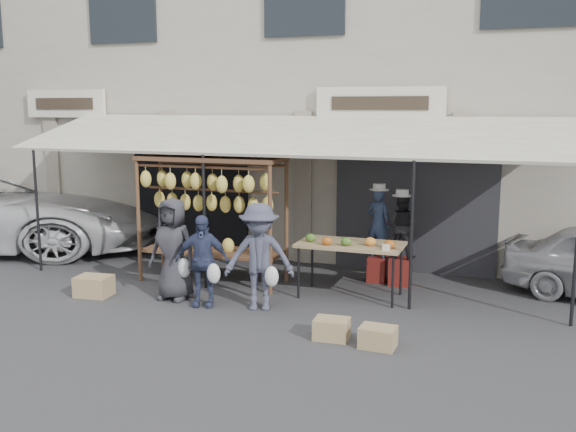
{
  "coord_description": "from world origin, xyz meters",
  "views": [
    {
      "loc": [
        3.94,
        -8.45,
        3.1
      ],
      "look_at": [
        0.42,
        1.4,
        1.3
      ],
      "focal_mm": 40.0,
      "sensor_mm": 36.0,
      "label": 1
    }
  ],
  "objects_px": {
    "vendor_right": "(401,226)",
    "customer_right": "(259,257)",
    "customer_left": "(173,249)",
    "customer_mid": "(202,261)",
    "produce_table": "(350,245)",
    "crate_far": "(94,286)",
    "vendor_left": "(378,223)",
    "crate_near_b": "(378,337)",
    "banana_rack": "(210,195)",
    "crate_near_a": "(332,329)"
  },
  "relations": [
    {
      "from": "customer_left",
      "to": "customer_mid",
      "type": "xyz_separation_m",
      "value": [
        0.6,
        -0.16,
        -0.11
      ]
    },
    {
      "from": "vendor_right",
      "to": "customer_mid",
      "type": "relative_size",
      "value": 0.78
    },
    {
      "from": "banana_rack",
      "to": "customer_mid",
      "type": "distance_m",
      "value": 1.6
    },
    {
      "from": "crate_near_a",
      "to": "customer_mid",
      "type": "bearing_deg",
      "value": 162.35
    },
    {
      "from": "produce_table",
      "to": "crate_far",
      "type": "xyz_separation_m",
      "value": [
        -3.99,
        -1.36,
        -0.7
      ]
    },
    {
      "from": "produce_table",
      "to": "vendor_left",
      "type": "xyz_separation_m",
      "value": [
        0.23,
        1.08,
        0.2
      ]
    },
    {
      "from": "vendor_right",
      "to": "customer_left",
      "type": "xyz_separation_m",
      "value": [
        -3.31,
        -2.05,
        -0.22
      ]
    },
    {
      "from": "customer_right",
      "to": "crate_near_a",
      "type": "xyz_separation_m",
      "value": [
        1.4,
        -0.87,
        -0.69
      ]
    },
    {
      "from": "crate_near_b",
      "to": "produce_table",
      "type": "bearing_deg",
      "value": 113.71
    },
    {
      "from": "vendor_left",
      "to": "customer_mid",
      "type": "xyz_separation_m",
      "value": [
        -2.3,
        -2.29,
        -0.35
      ]
    },
    {
      "from": "vendor_right",
      "to": "crate_near_b",
      "type": "xyz_separation_m",
      "value": [
        0.25,
        -3.05,
        -0.91
      ]
    },
    {
      "from": "produce_table",
      "to": "crate_near_b",
      "type": "distance_m",
      "value": 2.35
    },
    {
      "from": "customer_right",
      "to": "crate_far",
      "type": "relative_size",
      "value": 2.97
    },
    {
      "from": "crate_near_a",
      "to": "customer_right",
      "type": "bearing_deg",
      "value": 148.15
    },
    {
      "from": "banana_rack",
      "to": "crate_far",
      "type": "distance_m",
      "value": 2.47
    },
    {
      "from": "vendor_right",
      "to": "customer_right",
      "type": "height_order",
      "value": "customer_right"
    },
    {
      "from": "banana_rack",
      "to": "produce_table",
      "type": "xyz_separation_m",
      "value": [
        2.54,
        -0.06,
        -0.7
      ]
    },
    {
      "from": "vendor_right",
      "to": "crate_near_a",
      "type": "xyz_separation_m",
      "value": [
        -0.4,
        -2.95,
        -0.91
      ]
    },
    {
      "from": "customer_mid",
      "to": "crate_far",
      "type": "relative_size",
      "value": 2.6
    },
    {
      "from": "crate_near_a",
      "to": "crate_far",
      "type": "height_order",
      "value": "crate_far"
    },
    {
      "from": "produce_table",
      "to": "vendor_left",
      "type": "bearing_deg",
      "value": 77.74
    },
    {
      "from": "customer_left",
      "to": "vendor_left",
      "type": "bearing_deg",
      "value": 38.96
    },
    {
      "from": "vendor_left",
      "to": "customer_right",
      "type": "relative_size",
      "value": 0.75
    },
    {
      "from": "produce_table",
      "to": "vendor_right",
      "type": "relative_size",
      "value": 1.51
    },
    {
      "from": "banana_rack",
      "to": "crate_near_a",
      "type": "bearing_deg",
      "value": -35.85
    },
    {
      "from": "customer_left",
      "to": "produce_table",
      "type": "bearing_deg",
      "value": 24.19
    },
    {
      "from": "produce_table",
      "to": "crate_far",
      "type": "height_order",
      "value": "produce_table"
    },
    {
      "from": "produce_table",
      "to": "crate_near_a",
      "type": "relative_size",
      "value": 3.67
    },
    {
      "from": "customer_mid",
      "to": "crate_near_a",
      "type": "relative_size",
      "value": 3.12
    },
    {
      "from": "customer_left",
      "to": "crate_far",
      "type": "distance_m",
      "value": 1.52
    },
    {
      "from": "crate_far",
      "to": "crate_near_a",
      "type": "bearing_deg",
      "value": -7.94
    },
    {
      "from": "produce_table",
      "to": "customer_left",
      "type": "relative_size",
      "value": 1.03
    },
    {
      "from": "produce_table",
      "to": "customer_mid",
      "type": "bearing_deg",
      "value": -149.53
    },
    {
      "from": "customer_right",
      "to": "vendor_left",
      "type": "bearing_deg",
      "value": 40.6
    },
    {
      "from": "crate_near_b",
      "to": "crate_far",
      "type": "relative_size",
      "value": 0.83
    },
    {
      "from": "vendor_right",
      "to": "customer_left",
      "type": "distance_m",
      "value": 3.9
    },
    {
      "from": "vendor_right",
      "to": "customer_left",
      "type": "relative_size",
      "value": 0.68
    },
    {
      "from": "vendor_left",
      "to": "crate_near_a",
      "type": "xyz_separation_m",
      "value": [
        0.01,
        -3.03,
        -0.93
      ]
    },
    {
      "from": "customer_mid",
      "to": "crate_near_a",
      "type": "height_order",
      "value": "customer_mid"
    },
    {
      "from": "vendor_left",
      "to": "crate_near_b",
      "type": "height_order",
      "value": "vendor_left"
    },
    {
      "from": "banana_rack",
      "to": "customer_right",
      "type": "relative_size",
      "value": 1.57
    },
    {
      "from": "vendor_right",
      "to": "customer_right",
      "type": "distance_m",
      "value": 2.76
    },
    {
      "from": "produce_table",
      "to": "customer_right",
      "type": "distance_m",
      "value": 1.58
    },
    {
      "from": "vendor_left",
      "to": "customer_right",
      "type": "height_order",
      "value": "vendor_left"
    },
    {
      "from": "vendor_left",
      "to": "crate_far",
      "type": "distance_m",
      "value": 4.96
    },
    {
      "from": "vendor_left",
      "to": "crate_near_a",
      "type": "bearing_deg",
      "value": 108.41
    },
    {
      "from": "vendor_left",
      "to": "crate_near_b",
      "type": "relative_size",
      "value": 2.69
    },
    {
      "from": "vendor_right",
      "to": "customer_right",
      "type": "bearing_deg",
      "value": 57.71
    },
    {
      "from": "produce_table",
      "to": "customer_mid",
      "type": "xyz_separation_m",
      "value": [
        -2.06,
        -1.21,
        -0.14
      ]
    },
    {
      "from": "vendor_left",
      "to": "crate_near_b",
      "type": "bearing_deg",
      "value": 120.17
    }
  ]
}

